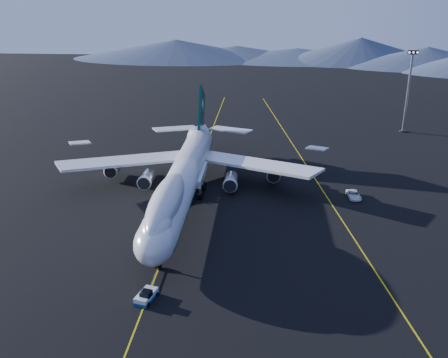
# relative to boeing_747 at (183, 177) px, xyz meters

# --- Properties ---
(ground) EXTENTS (500.00, 500.00, 0.00)m
(ground) POSITION_rel_boeing_747_xyz_m (-0.00, -0.03, -5.81)
(ground) COLOR black
(ground) RESTS_ON ground
(taxiway_line_main) EXTENTS (0.25, 220.00, 0.01)m
(taxiway_line_main) POSITION_rel_boeing_747_xyz_m (-0.00, -0.03, -5.80)
(taxiway_line_main) COLOR gold
(taxiway_line_main) RESTS_ON ground
(taxiway_line_side) EXTENTS (28.08, 198.09, 0.01)m
(taxiway_line_side) POSITION_rel_boeing_747_xyz_m (30.00, 9.97, -5.80)
(taxiway_line_side) COLOR gold
(taxiway_line_side) RESTS_ON ground
(boeing_747) EXTENTS (59.62, 72.43, 19.37)m
(boeing_747) POSITION_rel_boeing_747_xyz_m (0.00, 0.00, 0.00)
(boeing_747) COLOR silver
(boeing_747) RESTS_ON ground
(pushback_tug) EXTENTS (3.22, 4.58, 1.82)m
(pushback_tug) POSITION_rel_boeing_747_xyz_m (-0.01, -35.42, -5.24)
(pushback_tug) COLOR silver
(pushback_tug) RESTS_ON ground
(service_van) EXTENTS (2.93, 5.60, 1.51)m
(service_van) POSITION_rel_boeing_747_xyz_m (36.27, 5.47, -5.06)
(service_van) COLOR white
(service_van) RESTS_ON ground
(floodlight_mast) EXTENTS (3.12, 2.34, 25.22)m
(floodlight_mast) POSITION_rel_boeing_747_xyz_m (60.63, 61.41, 6.96)
(floodlight_mast) COLOR black
(floodlight_mast) RESTS_ON ground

